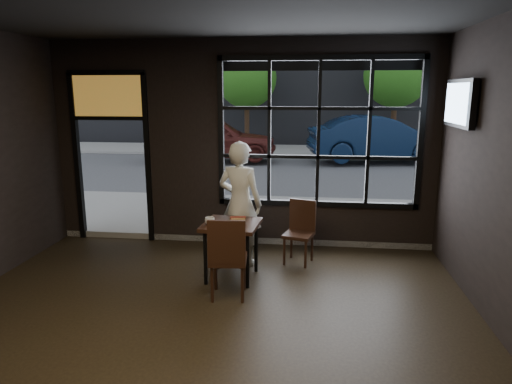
# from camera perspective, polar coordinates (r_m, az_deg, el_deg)

# --- Properties ---
(floor) EXTENTS (6.00, 7.00, 0.02)m
(floor) POSITION_cam_1_polar(r_m,az_deg,el_deg) (4.39, -9.24, -21.32)
(floor) COLOR black
(floor) RESTS_ON ground
(window_frame) EXTENTS (3.06, 0.12, 2.28)m
(window_frame) POSITION_cam_1_polar(r_m,az_deg,el_deg) (7.02, 7.82, 7.32)
(window_frame) COLOR black
(window_frame) RESTS_ON ground
(stained_transom) EXTENTS (1.20, 0.06, 0.70)m
(stained_transom) POSITION_cam_1_polar(r_m,az_deg,el_deg) (7.68, -18.01, 11.39)
(stained_transom) COLOR orange
(stained_transom) RESTS_ON ground
(street_asphalt) EXTENTS (60.00, 41.00, 0.04)m
(street_asphalt) POSITION_cam_1_polar(r_m,az_deg,el_deg) (27.62, 4.57, 7.45)
(street_asphalt) COLOR #545456
(street_asphalt) RESTS_ON ground
(cafe_table) EXTENTS (0.76, 0.76, 0.76)m
(cafe_table) POSITION_cam_1_polar(r_m,az_deg,el_deg) (6.03, -3.07, -7.30)
(cafe_table) COLOR black
(cafe_table) RESTS_ON floor
(chair_near) EXTENTS (0.47, 0.47, 1.00)m
(chair_near) POSITION_cam_1_polar(r_m,az_deg,el_deg) (5.47, -3.49, -8.05)
(chair_near) COLOR black
(chair_near) RESTS_ON floor
(chair_window) EXTENTS (0.48, 0.48, 0.90)m
(chair_window) POSITION_cam_1_polar(r_m,az_deg,el_deg) (6.54, 5.35, -5.10)
(chair_window) COLOR black
(chair_window) RESTS_ON floor
(man) EXTENTS (0.73, 0.58, 1.76)m
(man) POSITION_cam_1_polar(r_m,az_deg,el_deg) (6.39, -2.00, -1.47)
(man) COLOR silver
(man) RESTS_ON floor
(hotdog) EXTENTS (0.21, 0.13, 0.06)m
(hotdog) POSITION_cam_1_polar(r_m,az_deg,el_deg) (5.97, -2.28, -3.42)
(hotdog) COLOR tan
(hotdog) RESTS_ON cafe_table
(cup) EXTENTS (0.13, 0.13, 0.10)m
(cup) POSITION_cam_1_polar(r_m,az_deg,el_deg) (5.85, -5.79, -3.62)
(cup) COLOR silver
(cup) RESTS_ON cafe_table
(tv) EXTENTS (0.11, 1.01, 0.59)m
(tv) POSITION_cam_1_polar(r_m,az_deg,el_deg) (6.34, 24.17, 10.08)
(tv) COLOR black
(tv) RESTS_ON wall_right
(navy_car) EXTENTS (4.80, 2.35, 1.52)m
(navy_car) POSITION_cam_1_polar(r_m,az_deg,el_deg) (16.03, 14.98, 6.53)
(navy_car) COLOR #0A1932
(navy_car) RESTS_ON street_asphalt
(maroon_car) EXTENTS (4.46, 2.35, 1.45)m
(maroon_car) POSITION_cam_1_polar(r_m,az_deg,el_deg) (15.77, -5.27, 6.68)
(maroon_car) COLOR #521C18
(maroon_car) RESTS_ON street_asphalt
(tree_left) EXTENTS (2.41, 2.41, 4.12)m
(tree_left) POSITION_cam_1_polar(r_m,az_deg,el_deg) (18.94, -1.17, 14.00)
(tree_left) COLOR #332114
(tree_left) RESTS_ON street_asphalt
(tree_right) EXTENTS (2.50, 2.50, 4.26)m
(tree_right) POSITION_cam_1_polar(r_m,az_deg,el_deg) (18.91, 17.14, 13.78)
(tree_right) COLOR #332114
(tree_right) RESTS_ON street_asphalt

